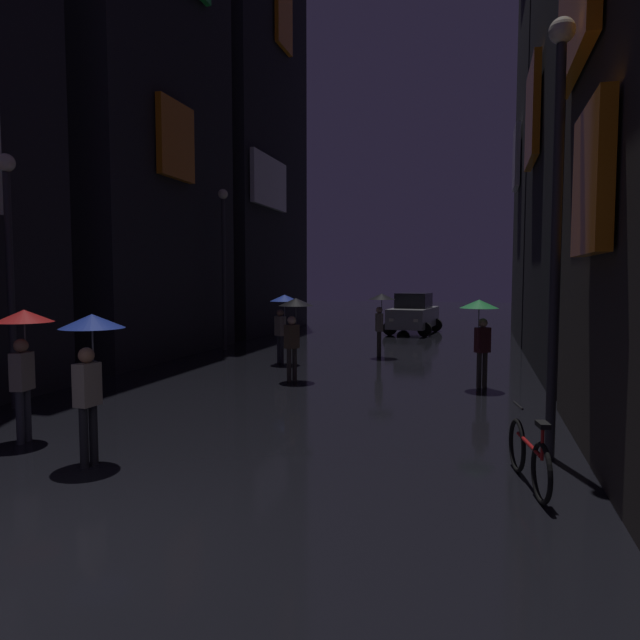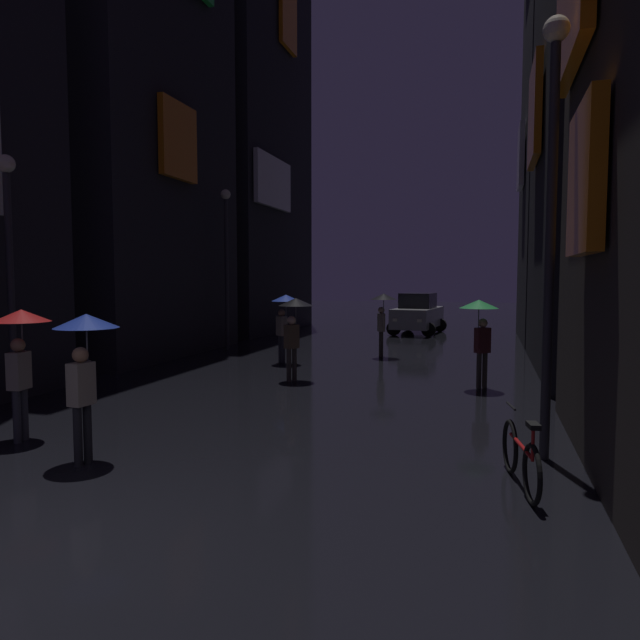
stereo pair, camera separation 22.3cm
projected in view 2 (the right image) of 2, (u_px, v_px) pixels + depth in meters
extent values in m
plane|color=black|center=(22.00, 557.00, 5.37)|extent=(120.00, 120.00, 0.00)
cube|color=#232328|center=(131.00, 69.00, 19.13)|extent=(4.00, 7.82, 19.27)
cube|color=orange|center=(178.00, 141.00, 18.04)|extent=(0.20, 2.04, 2.40)
cube|color=black|center=(246.00, 114.00, 28.15)|extent=(4.00, 8.85, 21.44)
cube|color=white|center=(273.00, 182.00, 26.00)|extent=(0.20, 4.14, 2.27)
cube|color=orange|center=(288.00, 15.00, 27.40)|extent=(0.20, 2.07, 3.19)
cube|color=orange|center=(585.00, 180.00, 7.39)|extent=(0.20, 1.85, 1.93)
cube|color=orange|center=(574.00, 3.00, 8.84)|extent=(0.20, 3.06, 1.99)
cube|color=orange|center=(535.00, 114.00, 16.42)|extent=(0.20, 2.73, 2.79)
cube|color=#232328|center=(579.00, 48.00, 22.99)|extent=(4.00, 7.11, 23.81)
cube|color=white|center=(521.00, 157.00, 23.63)|extent=(0.20, 1.87, 2.54)
cylinder|color=#38332D|center=(485.00, 370.00, 13.65)|extent=(0.12, 0.12, 0.85)
cylinder|color=#38332D|center=(479.00, 371.00, 13.57)|extent=(0.12, 0.12, 0.85)
cube|color=#4C1E23|center=(482.00, 340.00, 13.55)|extent=(0.40, 0.39, 0.60)
sphere|color=tan|center=(483.00, 323.00, 13.52)|extent=(0.22, 0.22, 0.22)
cylinder|color=#4C1E23|center=(478.00, 339.00, 13.42)|extent=(0.09, 0.09, 0.50)
cylinder|color=slate|center=(478.00, 325.00, 13.40)|extent=(0.02, 0.02, 0.77)
cone|color=green|center=(479.00, 304.00, 13.36)|extent=(0.90, 0.90, 0.20)
cylinder|color=black|center=(78.00, 436.00, 7.93)|extent=(0.12, 0.12, 0.85)
cylinder|color=black|center=(88.00, 433.00, 8.10)|extent=(0.12, 0.12, 0.85)
cube|color=gray|center=(81.00, 384.00, 7.96)|extent=(0.25, 0.36, 0.60)
sphere|color=#9E7051|center=(80.00, 355.00, 7.93)|extent=(0.22, 0.22, 0.22)
cylinder|color=gray|center=(88.00, 378.00, 8.15)|extent=(0.09, 0.09, 0.50)
cylinder|color=slate|center=(87.00, 355.00, 8.12)|extent=(0.02, 0.02, 0.77)
cone|color=#263FB2|center=(86.00, 321.00, 8.09)|extent=(0.90, 0.90, 0.20)
cylinder|color=#38332D|center=(289.00, 365.00, 14.43)|extent=(0.12, 0.12, 0.85)
cylinder|color=#38332D|center=(294.00, 364.00, 14.55)|extent=(0.12, 0.12, 0.85)
cube|color=brown|center=(292.00, 336.00, 14.44)|extent=(0.37, 0.40, 0.60)
sphere|color=beige|center=(291.00, 320.00, 14.41)|extent=(0.22, 0.22, 0.22)
cylinder|color=brown|center=(296.00, 334.00, 14.59)|extent=(0.09, 0.09, 0.50)
cylinder|color=slate|center=(296.00, 321.00, 14.56)|extent=(0.02, 0.02, 0.77)
cone|color=black|center=(296.00, 302.00, 14.53)|extent=(0.90, 0.90, 0.20)
cylinder|color=#2D2D38|center=(17.00, 417.00, 9.07)|extent=(0.12, 0.12, 0.85)
cylinder|color=#2D2D38|center=(24.00, 414.00, 9.25)|extent=(0.12, 0.12, 0.85)
cube|color=gray|center=(19.00, 371.00, 9.11)|extent=(0.27, 0.37, 0.60)
sphere|color=#9E7051|center=(18.00, 345.00, 9.07)|extent=(0.22, 0.22, 0.22)
cylinder|color=gray|center=(23.00, 366.00, 9.29)|extent=(0.09, 0.09, 0.50)
cylinder|color=slate|center=(22.00, 345.00, 9.26)|extent=(0.02, 0.02, 0.77)
cone|color=red|center=(21.00, 316.00, 9.23)|extent=(0.90, 0.90, 0.20)
cylinder|color=#38332D|center=(381.00, 344.00, 19.17)|extent=(0.12, 0.12, 0.85)
cylinder|color=#38332D|center=(381.00, 344.00, 18.99)|extent=(0.12, 0.12, 0.85)
cube|color=gray|center=(381.00, 322.00, 19.02)|extent=(0.32, 0.39, 0.60)
sphere|color=beige|center=(381.00, 310.00, 18.99)|extent=(0.22, 0.22, 0.22)
cylinder|color=gray|center=(384.00, 321.00, 18.84)|extent=(0.09, 0.09, 0.50)
cylinder|color=slate|center=(384.00, 311.00, 18.82)|extent=(0.02, 0.02, 0.77)
cone|color=black|center=(384.00, 297.00, 18.78)|extent=(0.90, 0.90, 0.20)
cylinder|color=#2D2D38|center=(280.00, 349.00, 17.75)|extent=(0.12, 0.12, 0.85)
cylinder|color=#2D2D38|center=(283.00, 349.00, 17.60)|extent=(0.12, 0.12, 0.85)
cube|color=gray|center=(282.00, 326.00, 17.62)|extent=(0.40, 0.39, 0.60)
sphere|color=#9E7051|center=(282.00, 313.00, 17.59)|extent=(0.22, 0.22, 0.22)
cylinder|color=gray|center=(286.00, 325.00, 17.50)|extent=(0.09, 0.09, 0.50)
cylinder|color=slate|center=(286.00, 314.00, 17.48)|extent=(0.02, 0.02, 0.77)
cone|color=#263FB2|center=(286.00, 298.00, 17.44)|extent=(0.90, 0.90, 0.20)
torus|color=black|center=(510.00, 446.00, 7.69)|extent=(0.19, 0.72, 0.72)
torus|color=black|center=(532.00, 474.00, 6.60)|extent=(0.19, 0.72, 0.72)
cylinder|color=red|center=(521.00, 445.00, 7.13)|extent=(0.24, 0.99, 0.05)
cylinder|color=red|center=(533.00, 444.00, 6.58)|extent=(0.04, 0.04, 0.40)
cube|color=black|center=(533.00, 426.00, 6.56)|extent=(0.16, 0.26, 0.06)
cylinder|color=black|center=(511.00, 406.00, 7.65)|extent=(0.11, 0.45, 0.03)
cube|color=#99999E|center=(418.00, 317.00, 27.04)|extent=(2.13, 4.26, 0.90)
cube|color=black|center=(418.00, 300.00, 26.98)|extent=(1.63, 1.99, 0.70)
cylinder|color=black|center=(429.00, 330.00, 25.53)|extent=(0.66, 0.29, 0.64)
cylinder|color=black|center=(394.00, 328.00, 26.15)|extent=(0.66, 0.29, 0.64)
cylinder|color=black|center=(440.00, 325.00, 27.99)|extent=(0.66, 0.29, 0.64)
cylinder|color=black|center=(408.00, 324.00, 28.61)|extent=(0.66, 0.29, 0.64)
cube|color=white|center=(419.00, 321.00, 24.92)|extent=(0.21, 0.08, 0.14)
cube|color=white|center=(395.00, 320.00, 25.34)|extent=(0.21, 0.08, 0.14)
cylinder|color=#2D2D33|center=(227.00, 275.00, 20.77)|extent=(0.14, 0.14, 5.47)
sphere|color=#F9EFCC|center=(226.00, 194.00, 20.55)|extent=(0.36, 0.36, 0.36)
cylinder|color=#2D2D33|center=(11.00, 292.00, 11.39)|extent=(0.14, 0.14, 4.70)
sphere|color=#F9EFCC|center=(6.00, 164.00, 11.21)|extent=(0.36, 0.36, 0.36)
cylinder|color=#2D2D33|center=(550.00, 256.00, 8.09)|extent=(0.14, 0.14, 5.88)
sphere|color=#F9EFCC|center=(556.00, 29.00, 7.86)|extent=(0.36, 0.36, 0.36)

